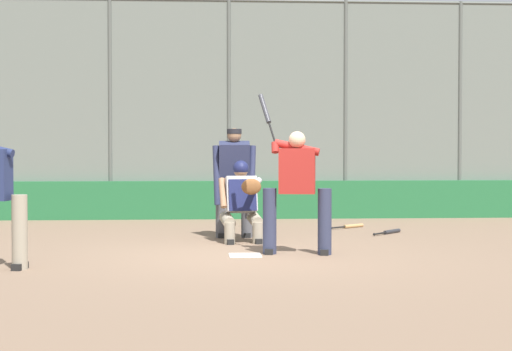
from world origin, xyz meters
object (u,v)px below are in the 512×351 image
Objects in this scene: spare_bat_by_padding at (351,226)px; spare_bat_third_base_side at (390,232)px; catcher_behind_plate at (242,200)px; umpire_home at (234,179)px; batter_at_plate at (296,187)px.

spare_bat_by_padding is 1.18m from spare_bat_third_base_side.
catcher_behind_plate is at bearing -171.51° from spare_bat_by_padding.
catcher_behind_plate is 1.80× the size of spare_bat_by_padding.
spare_bat_by_padding and spare_bat_third_base_side have the same top height.
umpire_home is (0.09, -0.71, 0.30)m from catcher_behind_plate.
batter_at_plate is at bearing -149.47° from spare_bat_by_padding.
catcher_behind_plate is at bearing -56.09° from batter_at_plate.
umpire_home is at bearing 141.51° from spare_bat_third_base_side.
spare_bat_by_padding is (-2.19, -1.56, -0.92)m from umpire_home.
catcher_behind_plate is (0.67, -1.50, -0.26)m from batter_at_plate.
batter_at_plate is 1.76× the size of catcher_behind_plate.
catcher_behind_plate reaches higher than spare_bat_by_padding.
catcher_behind_plate is at bearing 98.21° from umpire_home.
umpire_home is 2.58× the size of spare_bat_third_base_side.
batter_at_plate is 1.66m from catcher_behind_plate.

